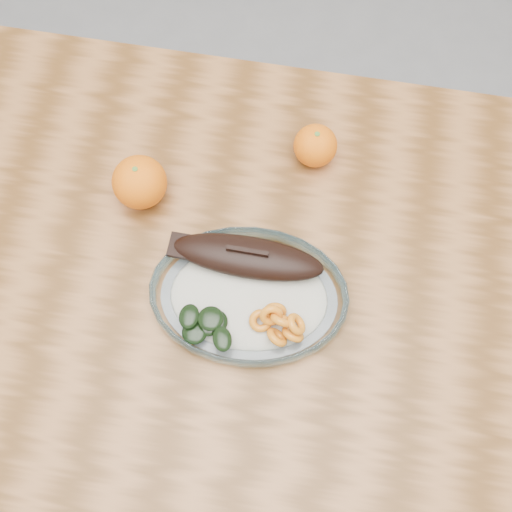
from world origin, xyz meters
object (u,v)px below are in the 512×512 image
Objects in this scene: plated_meal at (249,294)px; orange_left at (140,182)px; orange_right at (315,146)px; dining_table at (206,300)px.

plated_meal is 0.23m from orange_left.
orange_right is (0.06, 0.25, 0.02)m from plated_meal.
dining_table is at bearing -46.42° from orange_left.
plated_meal is 8.13× the size of orange_right.
orange_right is (0.13, 0.23, 0.13)m from dining_table.
dining_table is 0.14m from plated_meal.
orange_left is (-0.12, 0.12, 0.14)m from dining_table.
orange_left is 0.27m from orange_right.
orange_left is (-0.19, 0.14, 0.02)m from plated_meal.
plated_meal is 0.26m from orange_right.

